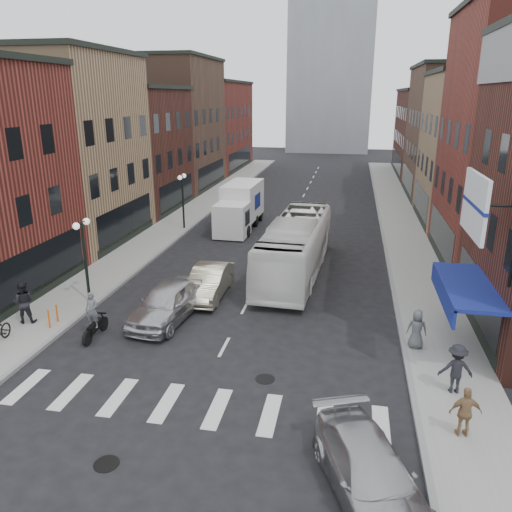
# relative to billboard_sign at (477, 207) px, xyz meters

# --- Properties ---
(ground) EXTENTS (160.00, 160.00, 0.00)m
(ground) POSITION_rel_billboard_sign_xyz_m (-8.59, -0.50, -6.13)
(ground) COLOR black
(ground) RESTS_ON ground
(sidewalk_left) EXTENTS (3.00, 74.00, 0.15)m
(sidewalk_left) POSITION_rel_billboard_sign_xyz_m (-17.09, 21.50, -6.06)
(sidewalk_left) COLOR gray
(sidewalk_left) RESTS_ON ground
(sidewalk_right) EXTENTS (3.00, 74.00, 0.15)m
(sidewalk_right) POSITION_rel_billboard_sign_xyz_m (-0.09, 21.50, -6.06)
(sidewalk_right) COLOR gray
(sidewalk_right) RESTS_ON ground
(curb_left) EXTENTS (0.20, 74.00, 0.16)m
(curb_left) POSITION_rel_billboard_sign_xyz_m (-15.59, 21.50, -6.13)
(curb_left) COLOR gray
(curb_left) RESTS_ON ground
(curb_right) EXTENTS (0.20, 74.00, 0.16)m
(curb_right) POSITION_rel_billboard_sign_xyz_m (-1.59, 21.50, -6.13)
(curb_right) COLOR gray
(curb_right) RESTS_ON ground
(crosswalk_stripes) EXTENTS (12.00, 2.20, 0.01)m
(crosswalk_stripes) POSITION_rel_billboard_sign_xyz_m (-8.59, -3.50, -6.13)
(crosswalk_stripes) COLOR silver
(crosswalk_stripes) RESTS_ON ground
(bldg_left_mid_a) EXTENTS (10.30, 10.20, 12.30)m
(bldg_left_mid_a) POSITION_rel_billboard_sign_xyz_m (-23.58, 13.50, 0.02)
(bldg_left_mid_a) COLOR #A4815A
(bldg_left_mid_a) RESTS_ON ground
(bldg_left_mid_b) EXTENTS (10.30, 10.20, 10.30)m
(bldg_left_mid_b) POSITION_rel_billboard_sign_xyz_m (-23.58, 23.50, -0.98)
(bldg_left_mid_b) COLOR #431F18
(bldg_left_mid_b) RESTS_ON ground
(bldg_left_far_a) EXTENTS (10.30, 12.20, 13.30)m
(bldg_left_far_a) POSITION_rel_billboard_sign_xyz_m (-23.58, 34.50, 0.52)
(bldg_left_far_a) COLOR brown
(bldg_left_far_a) RESTS_ON ground
(bldg_left_far_b) EXTENTS (10.30, 16.20, 11.30)m
(bldg_left_far_b) POSITION_rel_billboard_sign_xyz_m (-23.58, 48.50, -0.48)
(bldg_left_far_b) COLOR maroon
(bldg_left_far_b) RESTS_ON ground
(bldg_right_mid_b) EXTENTS (10.30, 10.20, 11.30)m
(bldg_right_mid_b) POSITION_rel_billboard_sign_xyz_m (6.41, 23.50, -0.48)
(bldg_right_mid_b) COLOR #A4815A
(bldg_right_mid_b) RESTS_ON ground
(bldg_right_far_a) EXTENTS (10.30, 12.20, 12.30)m
(bldg_right_far_a) POSITION_rel_billboard_sign_xyz_m (6.41, 34.50, 0.02)
(bldg_right_far_a) COLOR brown
(bldg_right_far_a) RESTS_ON ground
(bldg_right_far_b) EXTENTS (10.30, 16.20, 10.30)m
(bldg_right_far_b) POSITION_rel_billboard_sign_xyz_m (6.41, 48.50, -0.98)
(bldg_right_far_b) COLOR #431F18
(bldg_right_far_b) RESTS_ON ground
(awning_blue) EXTENTS (1.80, 5.00, 0.78)m
(awning_blue) POSITION_rel_billboard_sign_xyz_m (0.34, 2.00, -3.50)
(awning_blue) COLOR navy
(awning_blue) RESTS_ON ground
(billboard_sign) EXTENTS (1.52, 3.00, 3.70)m
(billboard_sign) POSITION_rel_billboard_sign_xyz_m (0.00, 0.00, 0.00)
(billboard_sign) COLOR black
(billboard_sign) RESTS_ON ground
(streetlamp_near) EXTENTS (0.32, 1.22, 4.11)m
(streetlamp_near) POSITION_rel_billboard_sign_xyz_m (-15.99, 3.50, -3.22)
(streetlamp_near) COLOR black
(streetlamp_near) RESTS_ON ground
(streetlamp_far) EXTENTS (0.32, 1.22, 4.11)m
(streetlamp_far) POSITION_rel_billboard_sign_xyz_m (-15.99, 17.50, -3.22)
(streetlamp_far) COLOR black
(streetlamp_far) RESTS_ON ground
(bike_rack) EXTENTS (0.08, 0.68, 0.80)m
(bike_rack) POSITION_rel_billboard_sign_xyz_m (-16.19, 0.80, -5.58)
(bike_rack) COLOR #D8590C
(bike_rack) RESTS_ON sidewalk_left
(box_truck) EXTENTS (2.45, 7.57, 3.27)m
(box_truck) POSITION_rel_billboard_sign_xyz_m (-12.02, 18.74, -4.52)
(box_truck) COLOR white
(box_truck) RESTS_ON ground
(motorcycle_rider) EXTENTS (0.58, 1.99, 2.02)m
(motorcycle_rider) POSITION_rel_billboard_sign_xyz_m (-13.98, 0.26, -5.19)
(motorcycle_rider) COLOR black
(motorcycle_rider) RESTS_ON ground
(transit_bus) EXTENTS (3.26, 11.51, 3.17)m
(transit_bus) POSITION_rel_billboard_sign_xyz_m (-6.81, 9.58, -4.55)
(transit_bus) COLOR white
(transit_bus) RESTS_ON ground
(sedan_left_near) EXTENTS (2.58, 5.15, 1.69)m
(sedan_left_near) POSITION_rel_billboard_sign_xyz_m (-11.66, 2.50, -5.29)
(sedan_left_near) COLOR #BCBBC0
(sedan_left_near) RESTS_ON ground
(sedan_left_far) EXTENTS (1.63, 4.57, 1.50)m
(sedan_left_far) POSITION_rel_billboard_sign_xyz_m (-10.63, 5.50, -5.38)
(sedan_left_far) COLOR #BCB698
(sedan_left_far) RESTS_ON ground
(curb_car) EXTENTS (3.54, 5.15, 1.39)m
(curb_car) POSITION_rel_billboard_sign_xyz_m (-3.13, -6.32, -5.44)
(curb_car) COLOR #AAABAF
(curb_car) RESTS_ON ground
(ped_left_solo) EXTENTS (1.02, 0.75, 1.87)m
(ped_left_solo) POSITION_rel_billboard_sign_xyz_m (-17.51, 0.82, -5.05)
(ped_left_solo) COLOR black
(ped_left_solo) RESTS_ON sidewalk_left
(ped_right_a) EXTENTS (1.14, 0.63, 1.71)m
(ped_right_a) POSITION_rel_billboard_sign_xyz_m (-0.27, -1.29, -5.13)
(ped_right_a) COLOR black
(ped_right_a) RESTS_ON sidewalk_right
(ped_right_b) EXTENTS (0.96, 0.56, 1.55)m
(ped_right_b) POSITION_rel_billboard_sign_xyz_m (-0.42, -3.61, -5.21)
(ped_right_b) COLOR #93724B
(ped_right_b) RESTS_ON sidewalk_right
(ped_right_c) EXTENTS (0.79, 0.54, 1.56)m
(ped_right_c) POSITION_rel_billboard_sign_xyz_m (-1.19, 1.63, -5.20)
(ped_right_c) COLOR #4E5255
(ped_right_c) RESTS_ON sidewalk_right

